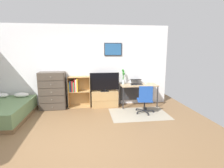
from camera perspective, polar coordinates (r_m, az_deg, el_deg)
The scene contains 14 objects.
ground_plane at distance 4.21m, azimuth -11.18°, elevation -16.33°, with size 7.20×7.20×0.00m, color brown.
wall_back_with_posters at distance 6.20m, azimuth -10.33°, elevation 5.52°, with size 6.12×0.09×2.70m.
area_rug at distance 5.59m, azimuth 8.39°, elevation -9.20°, with size 1.70×1.20×0.01m, color #9E937F.
bed at distance 5.90m, azimuth -31.39°, elevation -7.31°, with size 1.47×2.00×0.58m.
dresser at distance 6.14m, azimuth -18.09°, elevation -2.01°, with size 0.81×0.46×1.20m.
bookshelf at distance 6.12m, azimuth -10.89°, elevation -1.71°, with size 0.72×0.30×1.03m.
tv_stand at distance 6.16m, azimuth -2.32°, elevation -4.66°, with size 0.88×0.41×0.53m.
television at distance 6.01m, azimuth -2.34°, elevation 0.61°, with size 0.97×0.16×0.63m.
desk at distance 6.28m, azimuth 8.10°, elevation -1.29°, with size 1.22×0.58×0.74m.
office_chair at distance 5.52m, azimuth 10.34°, elevation -4.59°, with size 0.58×0.57×0.86m.
laptop at distance 6.28m, azimuth 7.53°, elevation 0.63°, with size 0.41×0.44×0.17m.
computer_mouse at distance 6.24m, azimuth 10.43°, elevation 0.00°, with size 0.06×0.10×0.03m, color silver.
bamboo_vase at distance 6.19m, azimuth 3.58°, elevation 2.26°, with size 0.11×0.11×0.51m.
wine_glass at distance 6.01m, azimuth 5.78°, elevation 0.86°, with size 0.07×0.07×0.18m.
Camera 1 is at (0.28, -3.74, 1.90)m, focal length 29.18 mm.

